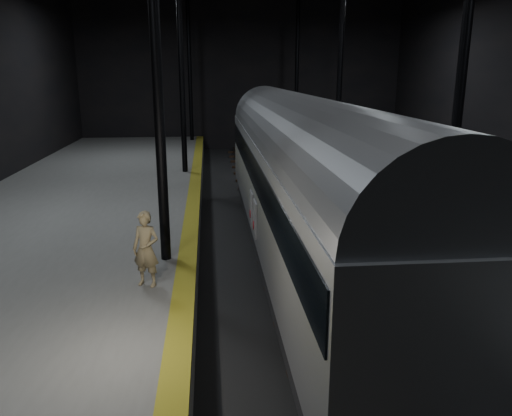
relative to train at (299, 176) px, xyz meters
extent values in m
plane|color=black|center=(0.00, 2.42, -2.80)|extent=(44.00, 44.00, 0.00)
cube|color=#595956|center=(-7.50, 2.42, -2.30)|extent=(9.00, 43.80, 1.00)
cube|color=#595956|center=(7.50, 2.42, -2.30)|extent=(9.00, 43.80, 1.00)
cube|color=olive|center=(-3.25, 2.42, -1.80)|extent=(0.50, 43.80, 0.01)
cube|color=#3F3328|center=(-0.72, 2.42, -2.63)|extent=(0.08, 43.00, 0.14)
cube|color=#3F3328|center=(0.72, 2.42, -2.63)|extent=(0.08, 43.00, 0.14)
cube|color=black|center=(0.00, 2.42, -2.74)|extent=(2.40, 42.00, 0.12)
cylinder|color=black|center=(-3.80, -1.58, 3.20)|extent=(0.26, 0.26, 10.00)
cylinder|color=black|center=(3.80, -1.58, 3.20)|extent=(0.26, 0.26, 10.00)
cylinder|color=black|center=(-3.80, 10.42, 3.20)|extent=(0.26, 0.26, 10.00)
cylinder|color=black|center=(3.80, 10.42, 3.20)|extent=(0.26, 0.26, 10.00)
cylinder|color=black|center=(-3.80, 22.42, 3.20)|extent=(0.26, 0.26, 10.00)
cylinder|color=black|center=(3.80, 22.42, 3.20)|extent=(0.26, 0.26, 10.00)
cube|color=#A3A6AB|center=(0.00, 0.00, -0.41)|extent=(2.72, 18.79, 2.82)
cube|color=black|center=(0.00, 0.00, -2.17)|extent=(2.49, 18.41, 0.80)
cube|color=black|center=(0.00, 0.00, 0.25)|extent=(2.78, 18.50, 0.85)
cylinder|color=slate|center=(0.00, 0.00, 1.00)|extent=(2.67, 18.60, 2.67)
cube|color=black|center=(0.00, -6.57, -2.52)|extent=(1.69, 2.07, 0.33)
cube|color=black|center=(0.00, 6.57, -2.52)|extent=(1.69, 2.07, 0.33)
cube|color=silver|center=(-1.39, -0.94, -0.97)|extent=(0.04, 0.70, 0.99)
cube|color=silver|center=(-1.39, 0.19, -0.97)|extent=(0.04, 0.70, 0.99)
cylinder|color=maroon|center=(-1.41, -0.77, -1.20)|extent=(0.03, 0.24, 0.24)
cylinder|color=maroon|center=(-1.41, 0.36, -1.20)|extent=(0.03, 0.24, 0.24)
imported|color=#8D7C56|center=(-4.08, -3.27, -0.92)|extent=(0.75, 0.63, 1.75)
camera|label=1|loc=(-2.62, -14.06, 2.93)|focal=35.00mm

